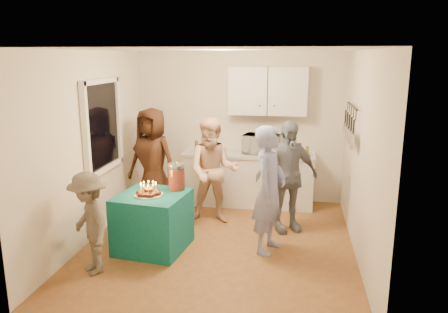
% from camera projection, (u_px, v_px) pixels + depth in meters
% --- Properties ---
extents(floor, '(4.00, 4.00, 0.00)m').
position_uv_depth(floor, '(220.00, 243.00, 6.03)').
color(floor, brown).
rests_on(floor, ground).
extents(ceiling, '(4.00, 4.00, 0.00)m').
position_uv_depth(ceiling, '(219.00, 50.00, 5.44)').
color(ceiling, white).
rests_on(ceiling, floor).
extents(back_wall, '(3.60, 3.60, 0.00)m').
position_uv_depth(back_wall, '(239.00, 127.00, 7.65)').
color(back_wall, silver).
rests_on(back_wall, floor).
extents(left_wall, '(4.00, 4.00, 0.00)m').
position_uv_depth(left_wall, '(91.00, 147.00, 6.02)').
color(left_wall, silver).
rests_on(left_wall, floor).
extents(right_wall, '(4.00, 4.00, 0.00)m').
position_uv_depth(right_wall, '(361.00, 156.00, 5.45)').
color(right_wall, silver).
rests_on(right_wall, floor).
extents(window_night, '(0.04, 1.00, 1.20)m').
position_uv_depth(window_night, '(102.00, 126.00, 6.24)').
color(window_night, black).
rests_on(window_night, left_wall).
extents(counter, '(2.20, 0.58, 0.86)m').
position_uv_depth(counter, '(248.00, 180.00, 7.53)').
color(counter, white).
rests_on(counter, floor).
extents(countertop, '(2.24, 0.62, 0.05)m').
position_uv_depth(countertop, '(248.00, 154.00, 7.43)').
color(countertop, beige).
rests_on(countertop, counter).
extents(upper_cabinet, '(1.30, 0.30, 0.80)m').
position_uv_depth(upper_cabinet, '(268.00, 91.00, 7.28)').
color(upper_cabinet, white).
rests_on(upper_cabinet, back_wall).
extents(pot_rack, '(0.12, 1.00, 0.60)m').
position_uv_depth(pot_rack, '(350.00, 124.00, 6.06)').
color(pot_rack, black).
rests_on(pot_rack, right_wall).
extents(microwave, '(0.64, 0.50, 0.32)m').
position_uv_depth(microwave, '(261.00, 144.00, 7.35)').
color(microwave, white).
rests_on(microwave, countertop).
extents(party_table, '(0.95, 0.95, 0.76)m').
position_uv_depth(party_table, '(153.00, 222.00, 5.79)').
color(party_table, '#0F6361').
rests_on(party_table, floor).
extents(donut_cake, '(0.38, 0.38, 0.18)m').
position_uv_depth(donut_cake, '(148.00, 189.00, 5.64)').
color(donut_cake, '#381C0C').
rests_on(donut_cake, party_table).
extents(punch_jar, '(0.22, 0.22, 0.34)m').
position_uv_depth(punch_jar, '(177.00, 177.00, 5.86)').
color(punch_jar, red).
rests_on(punch_jar, party_table).
extents(man_birthday, '(0.56, 0.70, 1.67)m').
position_uv_depth(man_birthday, '(269.00, 190.00, 5.63)').
color(man_birthday, '#8991C7').
rests_on(man_birthday, floor).
extents(woman_back_left, '(0.97, 0.77, 1.72)m').
position_uv_depth(woman_back_left, '(152.00, 161.00, 7.09)').
color(woman_back_left, '#592F19').
rests_on(woman_back_left, floor).
extents(woman_back_center, '(0.84, 0.67, 1.63)m').
position_uv_depth(woman_back_center, '(213.00, 171.00, 6.62)').
color(woman_back_center, tan).
rests_on(woman_back_center, floor).
extents(woman_back_right, '(1.04, 0.79, 1.64)m').
position_uv_depth(woman_back_right, '(287.00, 176.00, 6.31)').
color(woman_back_right, black).
rests_on(woman_back_right, floor).
extents(child_near_left, '(0.89, 0.89, 1.23)m').
position_uv_depth(child_near_left, '(89.00, 223.00, 5.09)').
color(child_near_left, '#534B43').
rests_on(child_near_left, floor).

